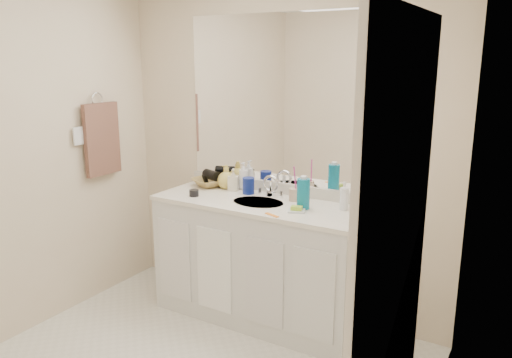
% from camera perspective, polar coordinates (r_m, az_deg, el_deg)
% --- Properties ---
extents(wall_back, '(2.60, 0.02, 2.40)m').
position_cam_1_polar(wall_back, '(3.64, 2.62, 3.33)').
color(wall_back, beige).
rests_on(wall_back, floor).
extents(wall_left, '(0.02, 2.60, 2.40)m').
position_cam_1_polar(wall_left, '(3.58, -26.85, 1.69)').
color(wall_left, beige).
rests_on(wall_left, floor).
extents(wall_right, '(0.02, 2.60, 2.40)m').
position_cam_1_polar(wall_right, '(2.01, 18.05, -5.88)').
color(wall_right, beige).
rests_on(wall_right, floor).
extents(vanity_cabinet, '(1.50, 0.55, 0.85)m').
position_cam_1_polar(vanity_cabinet, '(3.63, 0.41, -9.47)').
color(vanity_cabinet, silver).
rests_on(vanity_cabinet, floor).
extents(countertop, '(1.52, 0.57, 0.03)m').
position_cam_1_polar(countertop, '(3.48, 0.42, -2.79)').
color(countertop, white).
rests_on(countertop, vanity_cabinet).
extents(backsplash, '(1.52, 0.03, 0.08)m').
position_cam_1_polar(backsplash, '(3.69, 2.46, -0.99)').
color(backsplash, silver).
rests_on(backsplash, countertop).
extents(sink_basin, '(0.37, 0.37, 0.02)m').
position_cam_1_polar(sink_basin, '(3.47, 0.25, -2.83)').
color(sink_basin, beige).
rests_on(sink_basin, countertop).
extents(faucet, '(0.02, 0.02, 0.11)m').
position_cam_1_polar(faucet, '(3.60, 1.71, -1.11)').
color(faucet, silver).
rests_on(faucet, countertop).
extents(mirror, '(1.48, 0.01, 1.20)m').
position_cam_1_polar(mirror, '(3.59, 2.64, 8.97)').
color(mirror, white).
rests_on(mirror, wall_back).
extents(blue_mug, '(0.11, 0.11, 0.12)m').
position_cam_1_polar(blue_mug, '(3.66, -0.87, -0.77)').
color(blue_mug, navy).
rests_on(blue_mug, countertop).
extents(tan_cup, '(0.08, 0.08, 0.09)m').
position_cam_1_polar(tan_cup, '(3.49, 4.32, -1.80)').
color(tan_cup, beige).
rests_on(tan_cup, countertop).
extents(toothbrush, '(0.02, 0.04, 0.20)m').
position_cam_1_polar(toothbrush, '(3.46, 4.50, -0.14)').
color(toothbrush, '#DB399C').
rests_on(toothbrush, tan_cup).
extents(mouthwash_bottle, '(0.11, 0.11, 0.20)m').
position_cam_1_polar(mouthwash_bottle, '(3.30, 5.43, -1.69)').
color(mouthwash_bottle, '#0C7394').
rests_on(mouthwash_bottle, countertop).
extents(clear_pump_bottle, '(0.06, 0.06, 0.15)m').
position_cam_1_polar(clear_pump_bottle, '(3.31, 10.03, -2.27)').
color(clear_pump_bottle, white).
rests_on(clear_pump_bottle, countertop).
extents(soap_dish, '(0.13, 0.12, 0.01)m').
position_cam_1_polar(soap_dish, '(3.25, 4.65, -3.65)').
color(soap_dish, silver).
rests_on(soap_dish, countertop).
extents(green_soap, '(0.08, 0.07, 0.03)m').
position_cam_1_polar(green_soap, '(3.25, 4.66, -3.34)').
color(green_soap, '#A3D133').
rests_on(green_soap, soap_dish).
extents(orange_comb, '(0.12, 0.06, 0.00)m').
position_cam_1_polar(orange_comb, '(3.17, 1.83, -4.13)').
color(orange_comb, orange).
rests_on(orange_comb, countertop).
extents(dark_jar, '(0.08, 0.08, 0.05)m').
position_cam_1_polar(dark_jar, '(3.63, -7.10, -1.60)').
color(dark_jar, black).
rests_on(dark_jar, countertop).
extents(soap_bottle_white, '(0.09, 0.09, 0.21)m').
position_cam_1_polar(soap_bottle_white, '(3.78, -1.43, 0.37)').
color(soap_bottle_white, white).
rests_on(soap_bottle_white, countertop).
extents(soap_bottle_cream, '(0.10, 0.10, 0.17)m').
position_cam_1_polar(soap_bottle_cream, '(3.75, -2.61, -0.07)').
color(soap_bottle_cream, '#EEE2C2').
rests_on(soap_bottle_cream, countertop).
extents(soap_bottle_yellow, '(0.18, 0.18, 0.18)m').
position_cam_1_polar(soap_bottle_yellow, '(3.81, -3.41, 0.25)').
color(soap_bottle_yellow, '#D7BF53').
rests_on(soap_bottle_yellow, countertop).
extents(wicker_basket, '(0.33, 0.33, 0.06)m').
position_cam_1_polar(wicker_basket, '(3.90, -5.33, -0.36)').
color(wicker_basket, olive).
rests_on(wicker_basket, countertop).
extents(hair_dryer, '(0.17, 0.12, 0.08)m').
position_cam_1_polar(hair_dryer, '(3.88, -5.11, 0.44)').
color(hair_dryer, black).
rests_on(hair_dryer, wicker_basket).
extents(towel_ring, '(0.01, 0.11, 0.11)m').
position_cam_1_polar(towel_ring, '(3.97, -17.69, 8.65)').
color(towel_ring, silver).
rests_on(towel_ring, wall_left).
extents(hand_towel, '(0.04, 0.32, 0.55)m').
position_cam_1_polar(hand_towel, '(3.99, -17.19, 4.36)').
color(hand_towel, '#4B3128').
rests_on(hand_towel, towel_ring).
extents(switch_plate, '(0.01, 0.08, 0.13)m').
position_cam_1_polar(switch_plate, '(3.87, -19.65, 4.66)').
color(switch_plate, white).
rests_on(switch_plate, wall_left).
extents(door, '(0.02, 0.82, 2.00)m').
position_cam_1_polar(door, '(1.82, 14.98, -14.61)').
color(door, white).
rests_on(door, floor).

